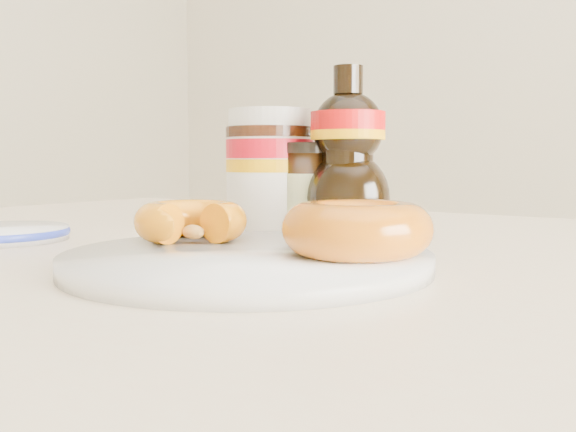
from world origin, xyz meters
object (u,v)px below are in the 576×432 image
Objects in this scene: dining_table at (309,342)px; syrup_bottle at (348,153)px; donut_bitten at (191,221)px; nutella_jar at (270,167)px; plate at (248,260)px; dark_jar at (309,190)px; donut_whole at (357,229)px.

syrup_bottle is (-0.01, 0.09, 0.17)m from dining_table.
donut_bitten is 0.18m from nutella_jar.
syrup_bottle is at bearing 99.59° from plate.
plate is 2.00× the size of nutella_jar.
dining_table is 5.31× the size of plate.
syrup_bottle reaches higher than donut_bitten.
donut_bitten is at bearing -89.43° from dark_jar.
nutella_jar is at bearing 108.86° from donut_bitten.
donut_whole is (0.15, 0.01, 0.00)m from donut_bitten.
donut_whole is 0.61× the size of syrup_bottle.
nutella_jar is at bearing 123.10° from plate.
donut_whole is at bearing 5.28° from donut_bitten.
syrup_bottle is at bearing 122.07° from donut_whole.
syrup_bottle reaches higher than dark_jar.
donut_whole is 0.23m from dark_jar.
syrup_bottle reaches higher than dining_table.
nutella_jar reaches higher than dark_jar.
nutella_jar is 0.09m from syrup_bottle.
donut_whole is at bearing -48.26° from dark_jar.
syrup_bottle reaches higher than plate.
plate is (0.02, -0.11, 0.09)m from dining_table.
donut_whole is 0.79× the size of nutella_jar.
donut_bitten is at bearing -73.95° from nutella_jar.
donut_bitten is at bearing 164.17° from plate.
nutella_jar is (-0.05, 0.17, 0.04)m from donut_bitten.
dark_jar reaches higher than dining_table.
donut_bitten is 0.54× the size of syrup_bottle.
syrup_bottle is at bearing 0.99° from dark_jar.
dining_table is 0.19m from syrup_bottle.
dining_table is 0.15m from donut_bitten.
syrup_bottle is at bearing 3.65° from nutella_jar.
plate is 0.22m from dark_jar.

